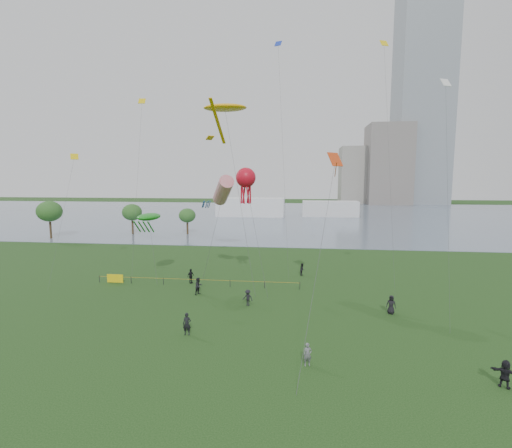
# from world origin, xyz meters

# --- Properties ---
(ground_plane) EXTENTS (400.00, 400.00, 0.00)m
(ground_plane) POSITION_xyz_m (0.00, 0.00, 0.00)
(ground_plane) COLOR black
(lake) EXTENTS (400.00, 120.00, 0.08)m
(lake) POSITION_xyz_m (0.00, 100.00, 0.02)
(lake) COLOR slate
(lake) RESTS_ON ground_plane
(tower) EXTENTS (24.00, 24.00, 120.00)m
(tower) POSITION_xyz_m (62.00, 168.00, 60.00)
(tower) COLOR gray
(tower) RESTS_ON ground_plane
(building_mid) EXTENTS (20.00, 20.00, 38.00)m
(building_mid) POSITION_xyz_m (46.00, 162.00, 19.00)
(building_mid) COLOR slate
(building_mid) RESTS_ON ground_plane
(building_low) EXTENTS (16.00, 18.00, 28.00)m
(building_low) POSITION_xyz_m (32.00, 168.00, 14.00)
(building_low) COLOR gray
(building_low) RESTS_ON ground_plane
(pavilion_left) EXTENTS (22.00, 8.00, 6.00)m
(pavilion_left) POSITION_xyz_m (-12.00, 95.00, 3.00)
(pavilion_left) COLOR white
(pavilion_left) RESTS_ON ground_plane
(pavilion_right) EXTENTS (18.00, 7.00, 5.00)m
(pavilion_right) POSITION_xyz_m (14.00, 98.00, 2.50)
(pavilion_right) COLOR silver
(pavilion_right) RESTS_ON ground_plane
(trees) EXTENTS (30.75, 13.62, 7.81)m
(trees) POSITION_xyz_m (-37.42, 48.94, 5.14)
(trees) COLOR #392A1A
(trees) RESTS_ON ground_plane
(fence) EXTENTS (24.07, 0.07, 1.05)m
(fence) POSITION_xyz_m (-13.74, 15.01, 0.55)
(fence) COLOR black
(fence) RESTS_ON ground_plane
(kite_flyer) EXTENTS (0.65, 0.50, 1.56)m
(kite_flyer) POSITION_xyz_m (4.94, -2.17, 0.78)
(kite_flyer) COLOR slate
(kite_flyer) RESTS_ON ground_plane
(spectator_a) EXTENTS (1.06, 1.13, 1.84)m
(spectator_a) POSITION_xyz_m (-6.46, 11.90, 0.92)
(spectator_a) COLOR black
(spectator_a) RESTS_ON ground_plane
(spectator_b) EXTENTS (1.17, 0.89, 1.61)m
(spectator_b) POSITION_xyz_m (-0.70, 9.03, 0.80)
(spectator_b) COLOR black
(spectator_b) RESTS_ON ground_plane
(spectator_c) EXTENTS (0.86, 1.10, 1.74)m
(spectator_c) POSITION_xyz_m (-8.58, 15.97, 0.87)
(spectator_c) COLOR black
(spectator_c) RESTS_ON ground_plane
(spectator_d) EXTENTS (0.97, 0.77, 1.74)m
(spectator_d) POSITION_xyz_m (12.78, 8.43, 0.87)
(spectator_d) COLOR black
(spectator_d) RESTS_ON ground_plane
(spectator_e) EXTENTS (1.61, 1.28, 1.71)m
(spectator_e) POSITION_xyz_m (16.62, -3.38, 0.86)
(spectator_e) COLOR black
(spectator_e) RESTS_ON ground_plane
(spectator_f) EXTENTS (0.68, 0.46, 1.80)m
(spectator_f) POSITION_xyz_m (-4.56, 1.64, 0.90)
(spectator_f) COLOR black
(spectator_f) RESTS_ON ground_plane
(spectator_g) EXTENTS (0.72, 0.86, 1.58)m
(spectator_g) POSITION_xyz_m (4.68, 21.20, 0.79)
(spectator_g) COLOR black
(spectator_g) RESTS_ON ground_plane
(kite_stingray) EXTENTS (7.65, 10.66, 21.59)m
(kite_stingray) POSITION_xyz_m (-5.17, 20.62, 21.10)
(kite_stingray) COLOR #3F3F42
(kite_windsock) EXTENTS (4.48, 5.06, 12.90)m
(kite_windsock) POSITION_xyz_m (-4.91, 17.77, 11.01)
(kite_windsock) COLOR #3F3F42
(kite_creature) EXTENTS (2.51, 4.65, 8.30)m
(kite_creature) POSITION_xyz_m (-13.71, 16.39, 7.86)
(kite_creature) COLOR #3F3F42
(kite_octopus) EXTENTS (3.97, 4.78, 13.66)m
(kite_octopus) POSITION_xyz_m (-1.78, 15.28, 12.47)
(kite_octopus) COLOR #3F3F42
(kite_delta) EXTENTS (4.20, 17.69, 14.97)m
(kite_delta) POSITION_xyz_m (7.44, 10.32, 13.55)
(kite_delta) COLOR #3F3F42
(small_kites) EXTENTS (41.81, 16.41, 15.98)m
(small_kites) POSITION_xyz_m (-1.73, 19.59, 23.44)
(small_kites) COLOR yellow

